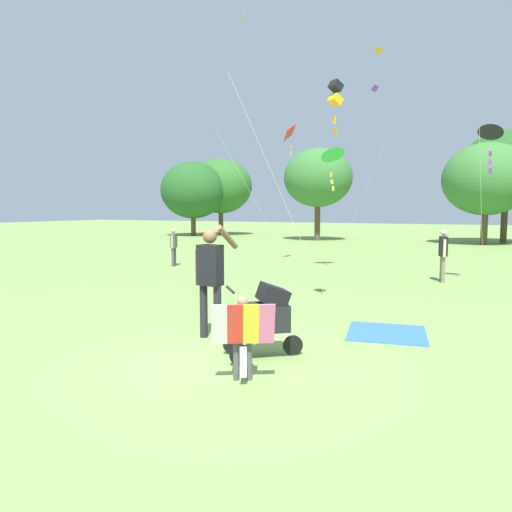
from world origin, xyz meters
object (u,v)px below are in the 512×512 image
object	(u,v)px
kite_blue_high	(490,134)
picnic_blanket	(387,333)
kite_orange_delta	(333,156)
person_sitting_far	(443,251)
person_red_shirt	(174,244)
kite_adult_black	(334,96)
kite_green_novelty	(287,139)
person_adult_flyer	(210,273)
child_with_butterfly_kite	(243,330)
stroller	(265,314)

from	to	relation	value
kite_blue_high	picnic_blanket	distance (m)	7.27
kite_orange_delta	kite_blue_high	xyz separation A→B (m)	(4.54, -1.33, 0.21)
person_sitting_far	picnic_blanket	bearing A→B (deg)	-93.42
person_red_shirt	person_sitting_far	world-z (taller)	person_sitting_far
kite_orange_delta	person_sitting_far	xyz separation A→B (m)	(3.50, -1.08, -2.86)
kite_adult_black	picnic_blanket	bearing A→B (deg)	-41.99
kite_adult_black	kite_green_novelty	xyz separation A→B (m)	(-3.88, 7.23, 0.41)
kite_blue_high	person_sitting_far	bearing A→B (deg)	166.58
person_adult_flyer	person_red_shirt	size ratio (longest dim) A/B	1.34
kite_orange_delta	child_with_butterfly_kite	bearing A→B (deg)	-78.92
kite_adult_black	person_red_shirt	xyz separation A→B (m)	(-7.18, 4.78, -3.34)
person_adult_flyer	kite_orange_delta	distance (m)	9.21
kite_adult_black	kite_blue_high	xyz separation A→B (m)	(2.69, 4.80, -0.20)
child_with_butterfly_kite	picnic_blanket	distance (m)	3.19
kite_adult_black	stroller	bearing A→B (deg)	-89.69
child_with_butterfly_kite	picnic_blanket	size ratio (longest dim) A/B	0.79
person_adult_flyer	kite_orange_delta	world-z (taller)	kite_orange_delta
kite_adult_black	kite_blue_high	distance (m)	5.50
person_adult_flyer	person_sitting_far	size ratio (longest dim) A/B	1.22
person_red_shirt	person_adult_flyer	bearing A→B (deg)	-50.95
kite_adult_black	person_red_shirt	distance (m)	9.25
person_sitting_far	stroller	bearing A→B (deg)	-101.34
picnic_blanket	kite_adult_black	bearing A→B (deg)	138.01
person_adult_flyer	kite_adult_black	distance (m)	4.23
child_with_butterfly_kite	stroller	world-z (taller)	stroller
person_adult_flyer	kite_green_novelty	world-z (taller)	kite_green_novelty
person_red_shirt	kite_adult_black	bearing A→B (deg)	-33.68
stroller	person_red_shirt	bearing A→B (deg)	132.21
child_with_butterfly_kite	kite_blue_high	xyz separation A→B (m)	(2.54, 8.88, 3.32)
person_red_shirt	picnic_blanket	world-z (taller)	person_red_shirt
picnic_blanket	child_with_butterfly_kite	bearing A→B (deg)	-111.21
stroller	picnic_blanket	xyz separation A→B (m)	(1.27, 1.99, -0.60)
person_sitting_far	picnic_blanket	distance (m)	6.27
child_with_butterfly_kite	kite_adult_black	size ratio (longest dim) A/B	0.23
kite_green_novelty	person_red_shirt	distance (m)	5.56
kite_adult_black	picnic_blanket	world-z (taller)	kite_adult_black
kite_adult_black	person_red_shirt	size ratio (longest dim) A/B	3.32
child_with_butterfly_kite	person_red_shirt	xyz separation A→B (m)	(-7.33, 8.86, 0.17)
kite_orange_delta	person_red_shirt	distance (m)	6.24
stroller	kite_green_novelty	bearing A→B (deg)	110.60
person_adult_flyer	person_red_shirt	distance (m)	9.57
stroller	person_red_shirt	distance (m)	10.71
kite_green_novelty	person_red_shirt	xyz separation A→B (m)	(-3.29, -2.45, -3.75)
person_adult_flyer	kite_green_novelty	xyz separation A→B (m)	(-2.73, 9.88, 3.51)
kite_adult_black	kite_orange_delta	distance (m)	6.41
kite_blue_high	person_sitting_far	xyz separation A→B (m)	(-1.03, 0.25, -3.07)
kite_green_novelty	kite_blue_high	xyz separation A→B (m)	(6.58, -2.43, -0.61)
stroller	kite_green_novelty	size ratio (longest dim) A/B	0.20
stroller	kite_orange_delta	size ratio (longest dim) A/B	0.26
stroller	kite_blue_high	xyz separation A→B (m)	(2.67, 7.95, 3.33)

